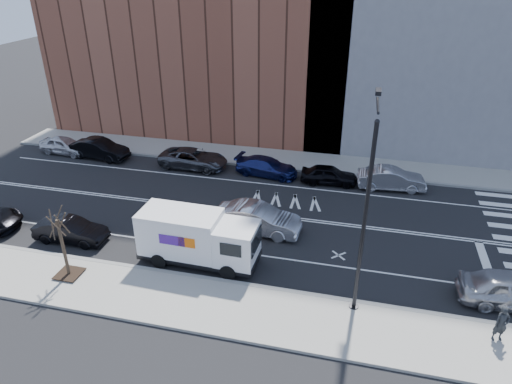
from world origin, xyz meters
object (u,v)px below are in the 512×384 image
at_px(fedex_van, 197,238).
at_px(pedestrian, 501,324).
at_px(far_parked_b, 100,149).
at_px(driving_sedan, 257,219).
at_px(far_parked_a, 65,145).

bearing_deg(fedex_van, pedestrian, -8.27).
distance_m(fedex_van, pedestrian, 14.25).
relative_size(far_parked_b, pedestrian, 2.80).
distance_m(far_parked_b, driving_sedan, 16.64).
height_order(fedex_van, far_parked_b, fedex_van).
bearing_deg(pedestrian, far_parked_b, 133.94).
height_order(far_parked_b, pedestrian, pedestrian).
bearing_deg(fedex_van, driving_sedan, 59.42).
bearing_deg(pedestrian, driving_sedan, 134.07).
height_order(fedex_van, far_parked_a, fedex_van).
bearing_deg(far_parked_b, pedestrian, -111.26).
xyz_separation_m(fedex_van, pedestrian, (14.04, -2.41, -0.50)).
bearing_deg(far_parked_b, driving_sedan, -111.36).
bearing_deg(far_parked_a, fedex_van, -121.77).
relative_size(fedex_van, far_parked_b, 1.33).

